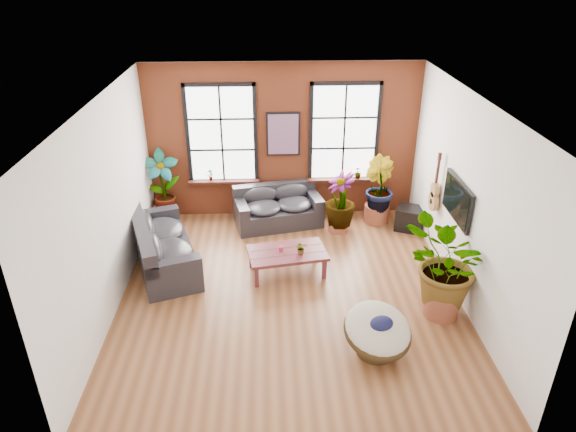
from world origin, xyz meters
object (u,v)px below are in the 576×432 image
at_px(papasan_chair, 378,331).
at_px(coffee_table, 287,254).
at_px(sofa_back, 278,207).
at_px(sofa_left, 161,246).

bearing_deg(papasan_chair, coffee_table, 96.65).
relative_size(sofa_back, coffee_table, 1.30).
bearing_deg(coffee_table, sofa_back, 83.71).
relative_size(sofa_back, sofa_left, 0.80).
height_order(sofa_left, coffee_table, sofa_left).
relative_size(sofa_left, papasan_chair, 1.88).
relative_size(sofa_left, coffee_table, 1.63).
xyz_separation_m(sofa_back, papasan_chair, (1.41, -4.32, 0.01)).
relative_size(coffee_table, papasan_chair, 1.15).
height_order(coffee_table, papasan_chair, papasan_chair).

